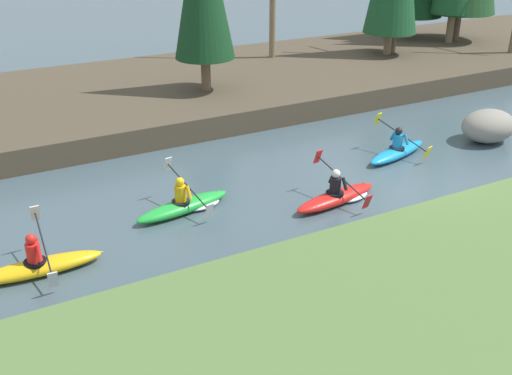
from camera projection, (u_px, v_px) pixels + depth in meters
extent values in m
plane|color=#425660|center=(407.00, 192.00, 16.64)|extent=(90.00, 90.00, 0.00)
cube|color=#4C4233|center=(233.00, 83.00, 25.22)|extent=(44.00, 9.56, 0.81)
cylinder|color=brown|center=(206.00, 74.00, 22.59)|extent=(0.36, 0.36, 1.24)
cylinder|color=#7A664C|center=(388.00, 43.00, 28.05)|extent=(0.36, 0.36, 1.01)
cylinder|color=#7A664C|center=(410.00, 26.00, 31.55)|extent=(0.36, 0.36, 1.12)
cylinder|color=#7A664C|center=(450.00, 27.00, 30.31)|extent=(0.36, 0.36, 1.49)
cylinder|color=brown|center=(457.00, 26.00, 30.87)|extent=(0.36, 0.36, 1.41)
cylinder|color=brown|center=(396.00, 9.00, 27.65)|extent=(0.28, 0.28, 4.01)
ellipsoid|color=#1993D6|center=(397.00, 152.00, 18.87)|extent=(2.76, 1.31, 0.34)
cone|color=#1993D6|center=(419.00, 142.00, 19.64)|extent=(0.39, 0.29, 0.20)
cylinder|color=black|center=(397.00, 148.00, 18.77)|extent=(0.59, 0.59, 0.08)
cylinder|color=#1984CC|center=(398.00, 141.00, 18.67)|extent=(0.37, 0.37, 0.42)
sphere|color=black|center=(399.00, 131.00, 18.53)|extent=(0.28, 0.28, 0.23)
cylinder|color=#1984CC|center=(393.00, 135.00, 18.85)|extent=(0.15, 0.24, 0.35)
cylinder|color=#1984CC|center=(406.00, 139.00, 18.53)|extent=(0.15, 0.24, 0.35)
cylinder|color=black|center=(402.00, 135.00, 18.75)|extent=(0.56, 1.85, 0.65)
cube|color=yellow|center=(378.00, 119.00, 19.24)|extent=(0.24, 0.21, 0.41)
cube|color=yellow|center=(428.00, 153.00, 18.27)|extent=(0.24, 0.21, 0.41)
ellipsoid|color=red|center=(336.00, 198.00, 15.96)|extent=(2.76, 1.02, 0.34)
cone|color=red|center=(368.00, 185.00, 16.63)|extent=(0.38, 0.25, 0.20)
cylinder|color=black|center=(335.00, 193.00, 15.87)|extent=(0.55, 0.55, 0.08)
cylinder|color=black|center=(335.00, 185.00, 15.76)|extent=(0.34, 0.34, 0.42)
sphere|color=white|center=(336.00, 174.00, 15.62)|extent=(0.26, 0.26, 0.23)
cylinder|color=black|center=(332.00, 178.00, 15.95)|extent=(0.12, 0.24, 0.35)
cylinder|color=black|center=(345.00, 184.00, 15.60)|extent=(0.12, 0.24, 0.35)
cylinder|color=black|center=(342.00, 178.00, 15.83)|extent=(0.34, 1.89, 0.65)
cube|color=red|center=(318.00, 157.00, 16.38)|extent=(0.22, 0.19, 0.41)
cube|color=red|center=(367.00, 202.00, 15.28)|extent=(0.22, 0.19, 0.41)
ellipsoid|color=white|center=(350.00, 195.00, 16.29)|extent=(1.20, 0.87, 0.18)
ellipsoid|color=green|center=(183.00, 206.00, 15.50)|extent=(2.76, 1.09, 0.34)
cone|color=green|center=(222.00, 193.00, 16.19)|extent=(0.38, 0.26, 0.20)
cylinder|color=black|center=(181.00, 202.00, 15.41)|extent=(0.56, 0.56, 0.08)
cylinder|color=yellow|center=(181.00, 193.00, 15.30)|extent=(0.35, 0.35, 0.42)
sphere|color=yellow|center=(180.00, 182.00, 15.16)|extent=(0.27, 0.27, 0.23)
cylinder|color=yellow|center=(179.00, 186.00, 15.49)|extent=(0.13, 0.24, 0.35)
cylinder|color=yellow|center=(189.00, 192.00, 15.15)|extent=(0.13, 0.24, 0.35)
cylinder|color=black|center=(188.00, 186.00, 15.38)|extent=(0.39, 1.89, 0.65)
cube|color=white|center=(168.00, 164.00, 15.91)|extent=(0.23, 0.19, 0.41)
cube|color=white|center=(209.00, 210.00, 14.84)|extent=(0.23, 0.19, 0.41)
ellipsoid|color=white|center=(201.00, 203.00, 15.84)|extent=(1.21, 0.89, 0.18)
ellipsoid|color=yellow|center=(39.00, 267.00, 12.91)|extent=(2.72, 0.69, 0.34)
cone|color=yellow|center=(96.00, 253.00, 13.40)|extent=(0.36, 0.21, 0.20)
cylinder|color=black|center=(35.00, 262.00, 12.83)|extent=(0.50, 0.50, 0.08)
cylinder|color=red|center=(33.00, 252.00, 12.72)|extent=(0.31, 0.31, 0.42)
sphere|color=red|center=(31.00, 239.00, 12.58)|extent=(0.24, 0.24, 0.23)
cylinder|color=red|center=(36.00, 242.00, 12.92)|extent=(0.10, 0.23, 0.35)
cylinder|color=red|center=(39.00, 253.00, 12.53)|extent=(0.10, 0.23, 0.35)
cylinder|color=black|center=(44.00, 245.00, 12.76)|extent=(0.10, 1.91, 0.65)
cube|color=white|center=(35.00, 213.00, 13.40)|extent=(0.21, 0.17, 0.41)
cube|color=white|center=(53.00, 280.00, 12.12)|extent=(0.21, 0.17, 0.41)
ellipsoid|color=gray|center=(488.00, 126.00, 19.97)|extent=(1.93, 1.51, 1.09)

